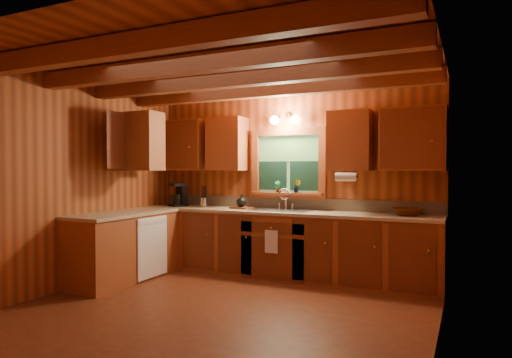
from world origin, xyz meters
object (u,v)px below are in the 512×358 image
object	(u,v)px
cutting_board	(241,208)
wicker_basket	(407,212)
coffee_maker	(180,195)
sink	(281,214)

from	to	relation	value
cutting_board	wicker_basket	world-z (taller)	wicker_basket
coffee_maker	cutting_board	bearing A→B (deg)	25.10
sink	wicker_basket	distance (m)	1.65
coffee_maker	wicker_basket	size ratio (longest dim) A/B	0.95
coffee_maker	wicker_basket	bearing A→B (deg)	25.00
coffee_maker	cutting_board	size ratio (longest dim) A/B	1.26
wicker_basket	coffee_maker	bearing A→B (deg)	-179.21
cutting_board	wicker_basket	distance (m)	2.28
sink	cutting_board	distance (m)	0.63
coffee_maker	cutting_board	xyz separation A→B (m)	(1.06, 0.02, -0.16)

